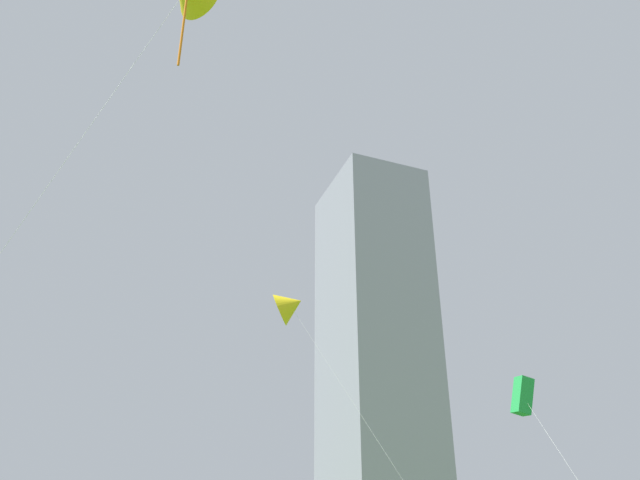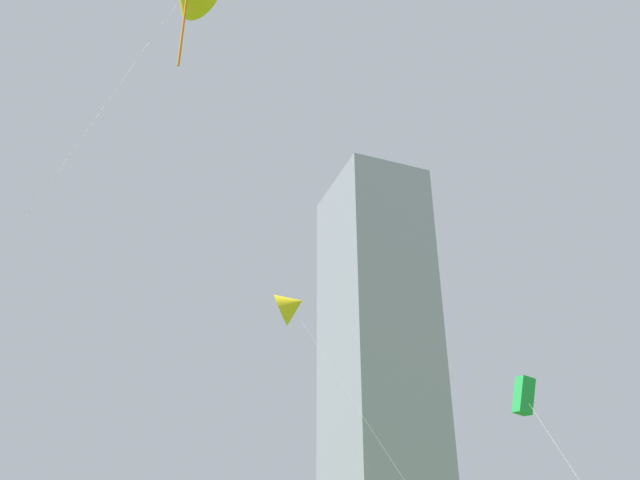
% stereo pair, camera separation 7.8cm
% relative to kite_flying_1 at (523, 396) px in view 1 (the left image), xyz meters
% --- Properties ---
extents(kite_flying_1, '(1.08, 8.44, 13.81)m').
position_rel_kite_flying_1_xyz_m(kite_flying_1, '(0.00, 0.00, 0.00)').
color(kite_flying_1, silver).
rests_on(kite_flying_1, ground).
extents(kite_flying_2, '(10.53, 8.68, 20.74)m').
position_rel_kite_flying_1_xyz_m(kite_flying_2, '(-10.22, 7.70, 6.76)').
color(kite_flying_2, silver).
rests_on(kite_flying_2, ground).
extents(distant_highrise_0, '(19.38, 23.86, 97.28)m').
position_rel_kite_flying_1_xyz_m(distant_highrise_0, '(39.04, 98.29, 35.89)').
color(distant_highrise_0, gray).
rests_on(distant_highrise_0, ground).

